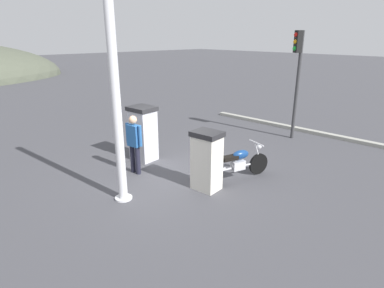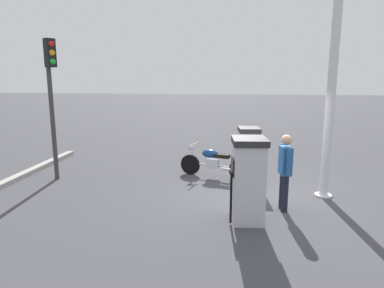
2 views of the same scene
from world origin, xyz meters
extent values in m
plane|color=#424247|center=(0.00, 0.00, 0.00)|extent=(120.00, 120.00, 0.00)
cube|color=silver|center=(0.19, -1.33, 0.68)|extent=(0.57, 0.68, 1.35)
cube|color=black|center=(0.46, -1.29, 0.97)|extent=(0.09, 0.44, 0.32)
cube|color=#262628|center=(0.19, -1.33, 1.41)|extent=(0.63, 0.75, 0.12)
cylinder|color=black|center=(0.47, -1.10, 0.47)|extent=(0.05, 0.05, 0.88)
cube|color=silver|center=(0.19, 1.33, 0.76)|extent=(0.66, 0.75, 1.52)
cube|color=black|center=(0.49, 1.37, 1.10)|extent=(0.09, 0.48, 0.32)
cube|color=#262628|center=(0.19, 1.33, 1.58)|extent=(0.73, 0.82, 0.12)
cylinder|color=black|center=(0.50, 1.57, 0.53)|extent=(0.05, 0.05, 0.99)
cylinder|color=black|center=(1.85, -1.68, 0.29)|extent=(0.58, 0.21, 0.59)
cylinder|color=black|center=(0.42, -1.30, 0.29)|extent=(0.58, 0.21, 0.59)
cube|color=silver|center=(1.18, -1.50, 0.39)|extent=(0.40, 0.29, 0.24)
cylinder|color=silver|center=(1.13, -1.49, 0.34)|extent=(1.08, 0.33, 0.05)
ellipsoid|color=navy|center=(1.25, -1.52, 0.67)|extent=(0.52, 0.33, 0.24)
cube|color=black|center=(0.92, -1.43, 0.64)|extent=(0.48, 0.31, 0.10)
cylinder|color=silver|center=(1.81, -1.66, 0.59)|extent=(0.26, 0.11, 0.57)
cylinder|color=silver|center=(1.73, -1.64, 0.91)|extent=(0.18, 0.55, 0.04)
sphere|color=silver|center=(1.83, -1.67, 0.79)|extent=(0.17, 0.17, 0.14)
cylinder|color=silver|center=(0.65, -1.23, 0.31)|extent=(0.55, 0.21, 0.07)
cylinder|color=#1E1E2D|center=(-0.57, 0.75, 0.39)|extent=(0.15, 0.15, 0.78)
cylinder|color=#1E1E2D|center=(-0.53, 0.56, 0.39)|extent=(0.15, 0.15, 0.78)
cube|color=#265999|center=(-0.55, 0.66, 1.08)|extent=(0.26, 0.39, 0.58)
cylinder|color=#265999|center=(-0.59, 0.89, 1.10)|extent=(0.10, 0.10, 0.55)
cylinder|color=#265999|center=(-0.51, 0.42, 1.10)|extent=(0.10, 0.10, 0.55)
sphere|color=tan|center=(-0.55, 0.66, 1.51)|extent=(0.25, 0.25, 0.22)
cylinder|color=#38383A|center=(5.43, -0.61, 1.88)|extent=(0.16, 0.16, 3.75)
cube|color=black|center=(5.31, -0.54, 3.39)|extent=(0.29, 0.31, 0.72)
sphere|color=red|center=(5.22, -0.49, 3.61)|extent=(0.20, 0.20, 0.15)
sphere|color=orange|center=(5.22, -0.49, 3.39)|extent=(0.20, 0.20, 0.15)
sphere|color=green|center=(5.22, -0.49, 3.17)|extent=(0.20, 0.20, 0.15)
cylinder|color=silver|center=(-1.58, -0.39, 2.23)|extent=(0.20, 0.20, 4.46)
cylinder|color=silver|center=(-1.58, -0.39, 0.02)|extent=(0.40, 0.40, 0.04)
cube|color=#9E9E93|center=(6.46, 0.00, 0.06)|extent=(0.73, 7.21, 0.12)
camera|label=1|loc=(-4.87, -6.24, 3.59)|focal=29.58mm
camera|label=2|loc=(0.24, 7.48, 2.69)|focal=30.86mm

